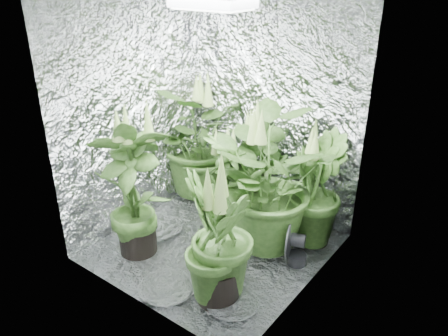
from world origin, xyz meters
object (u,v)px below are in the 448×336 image
plant_b (262,169)px  plant_e (263,184)px  plant_d (227,188)px  plant_g (218,241)px  grow_lamp (212,2)px  plant_c (316,191)px  plant_a (202,142)px  circulation_fan (293,245)px  plant_f (133,188)px

plant_b → plant_e: 0.50m
plant_d → plant_g: bearing=-57.2°
grow_lamp → plant_d: bearing=103.4°
plant_c → plant_g: plant_g is taller
plant_a → plant_d: plant_a is taller
plant_b → plant_e: plant_e is taller
plant_c → plant_g: (-0.19, -1.00, 0.01)m
plant_c → plant_d: (-0.63, -0.31, -0.04)m
grow_lamp → plant_d: (-0.05, 0.23, -1.42)m
plant_a → plant_g: (1.01, -1.07, -0.09)m
plant_e → circulation_fan: plant_e is taller
plant_f → circulation_fan: size_ratio=3.25×
plant_d → plant_g: size_ratio=0.90×
plant_c → plant_a: bearing=176.5°
plant_f → plant_e: bearing=41.6°
plant_c → circulation_fan: size_ratio=2.71×
grow_lamp → plant_e: 1.33m
plant_d → circulation_fan: (0.65, -0.05, -0.25)m
plant_e → plant_c: bearing=45.7°
grow_lamp → plant_c: size_ratio=0.50×
grow_lamp → plant_b: size_ratio=0.51×
plant_a → plant_g: 1.48m
plant_b → plant_c: size_ratio=0.99×
grow_lamp → plant_g: grow_lamp is taller
plant_d → plant_f: plant_f is taller
plant_a → plant_b: 0.65m
plant_a → plant_e: 0.98m
plant_g → plant_b: bearing=108.9°
plant_c → circulation_fan: 0.46m
plant_g → circulation_fan: (0.21, 0.64, -0.31)m
plant_a → plant_f: plant_f is taller
grow_lamp → plant_f: size_ratio=0.42×
plant_b → plant_d: 0.42m
plant_a → circulation_fan: (1.22, -0.43, -0.40)m
plant_f → circulation_fan: bearing=29.5°
grow_lamp → plant_c: 1.58m
grow_lamp → plant_c: grow_lamp is taller
plant_a → circulation_fan: plant_a is taller
plant_b → plant_f: bearing=-113.4°
plant_f → plant_g: 0.84m
plant_b → plant_c: bearing=-10.5°
plant_a → plant_g: size_ratio=1.17×
plant_e → plant_g: bearing=-80.9°
plant_g → circulation_fan: bearing=72.2°
plant_g → plant_e: bearing=99.1°
plant_c → plant_g: size_ratio=0.98×
plant_f → plant_g: (0.83, -0.06, -0.09)m
plant_g → circulation_fan: 0.74m
plant_g → plant_a: bearing=133.4°
plant_e → plant_d: bearing=-179.1°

